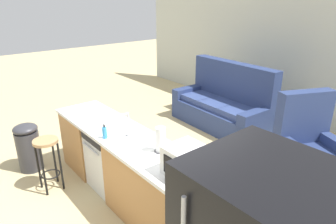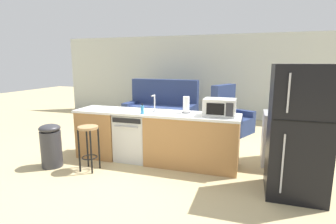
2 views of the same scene
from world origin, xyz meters
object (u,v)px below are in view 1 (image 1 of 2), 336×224
Objects in this scene: microwave at (192,164)px; kettle at (310,199)px; dishwasher at (113,158)px; paper_towel_roll at (161,140)px; soap_bottle at (105,132)px; armchair at (308,150)px; trash_bin at (28,147)px; couch at (224,107)px; bar_stool at (47,154)px.

microwave reaches higher than kettle.
paper_towel_roll reaches higher than dishwasher.
kettle is (2.17, 0.65, 0.01)m from soap_bottle.
paper_towel_roll is (-0.57, 0.09, -0.00)m from microwave.
armchair reaches higher than microwave.
trash_bin is at bearing -159.45° from soap_bottle.
soap_bottle is 0.24× the size of trash_bin.
kettle is (2.43, 0.42, 0.56)m from dishwasher.
microwave is 3.47m from couch.
couch reaches higher than paper_towel_roll.
soap_bottle is at bearing 32.77° from bar_stool.
soap_bottle is 2.26m from kettle.
dishwasher is at bearing -121.87° from armchair.
paper_towel_roll is 0.14× the size of couch.
soap_bottle is 0.99m from bar_stool.
kettle is 3.85m from trash_bin.
paper_towel_roll is 1.53m from kettle.
kettle is at bearing 21.14° from bar_stool.
bar_stool is 3.51m from couch.
dishwasher is 1.41m from trash_bin.
paper_towel_roll is at bearing 21.82° from trash_bin.
couch reaches higher than dishwasher.
kettle is 3.16m from bar_stool.
paper_towel_roll is 1.38× the size of kettle.
dishwasher is 4.77× the size of soap_bottle.
soap_bottle is at bearing -163.39° from kettle.
microwave is 0.68× the size of trash_bin.
paper_towel_roll is 0.75m from soap_bottle.
armchair is at bearing 64.90° from soap_bottle.
dishwasher is at bearing 32.99° from trash_bin.
couch is at bearing 116.92° from paper_towel_roll.
dishwasher is 0.86m from bar_stool.
armchair is at bearing 114.87° from kettle.
dishwasher is 2.83m from couch.
bar_stool is 0.36× the size of couch.
microwave reaches higher than dishwasher.
soap_bottle is 0.15× the size of armchair.
bar_stool is at bearing 5.13° from trash_bin.
couch is at bearing 89.23° from bar_stool.
bar_stool is (-2.00, -0.70, -0.50)m from microwave.
dishwasher is 2.98× the size of paper_towel_roll.
kettle is (0.91, 0.42, -0.05)m from microwave.
armchair is (1.24, 2.65, -0.62)m from soap_bottle.
couch is (0.05, 3.50, -0.14)m from bar_stool.
microwave reaches higher than trash_bin.
kettle is at bearing -65.13° from armchair.
dishwasher is 0.65m from soap_bottle.
couch is at bearing 169.02° from armchair.
armchair reaches higher than bar_stool.
bar_stool and trash_bin have the same top height.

